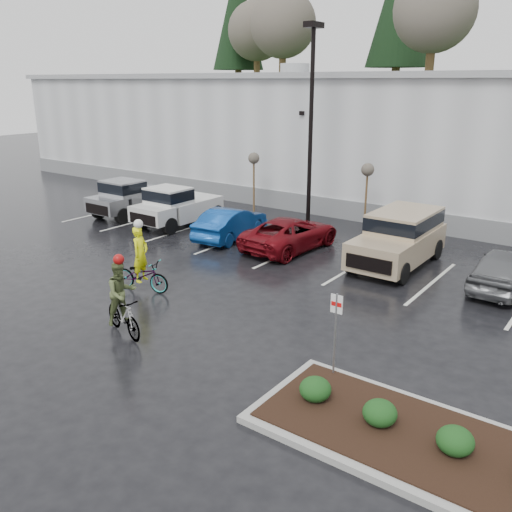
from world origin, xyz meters
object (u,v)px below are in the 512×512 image
Objects in this scene: fire_lane_sign at (336,326)px; sapling_mid at (367,173)px; lamppost at (311,106)px; cyclist_olive at (122,306)px; car_red at (291,233)px; suv_tan at (398,240)px; car_grey at (505,269)px; sapling_west at (254,161)px; pickup_white at (182,204)px; pickup_silver at (137,196)px; cyclist_hivis at (141,269)px; car_blue at (231,223)px.

sapling_mid is at bearing 112.49° from fire_lane_sign.
cyclist_olive is at bearing -81.75° from lamppost.
car_red is 0.96× the size of suv_tan.
car_red is 2.06× the size of cyclist_olive.
car_red is 8.36m from car_grey.
car_grey is (13.61, -4.10, -2.01)m from sapling_west.
sapling_mid is at bearing 27.77° from pickup_white.
sapling_mid reaches higher than pickup_silver.
cyclist_hivis is at bearing 81.39° from car_red.
pickup_silver is at bearing -179.34° from suv_tan.
cyclist_hivis reaches higher than fire_lane_sign.
pickup_white is (-13.15, 8.66, -0.43)m from fire_lane_sign.
sapling_mid is 6.71m from car_blue.
pickup_white is at bearing -0.62° from pickup_silver.
pickup_silver is (-4.67, -4.10, -1.75)m from sapling_west.
fire_lane_sign reaches higher than pickup_silver.
cyclist_olive is at bearing -110.50° from suv_tan.
suv_tan is at bearing 1.04° from pickup_white.
pickup_silver is at bearing 152.15° from fire_lane_sign.
cyclist_hivis reaches higher than cyclist_olive.
car_blue is 10.05m from cyclist_olive.
sapling_mid is 0.66× the size of car_red.
sapling_west is 0.76× the size of car_grey.
car_red is (1.26, -3.52, -5.01)m from lamppost.
fire_lane_sign is (7.80, -11.80, -4.28)m from lamppost.
sapling_west is 4.69m from pickup_white.
pickup_white is 1.24× the size of car_grey.
car_blue is at bearing 35.92° from cyclist_olive.
sapling_mid is 12.02m from pickup_silver.
pickup_white is 12.33m from cyclist_olive.
sapling_west is 1.45× the size of fire_lane_sign.
pickup_silver is 6.92m from car_blue.
car_blue is (2.22, -4.75, -2.02)m from sapling_west.
car_grey is at bearing 175.77° from car_blue.
cyclist_olive is at bearing 97.06° from car_red.
car_red is at bearing -3.33° from pickup_white.
cyclist_hivis is (-0.20, -10.50, -4.92)m from lamppost.
lamppost is at bearing -17.51° from car_grey.
sapling_mid is 5.35m from suv_tan.
cyclist_hivis is at bearing 53.35° from cyclist_olive.
sapling_west is 17.46m from fire_lane_sign.
car_blue is at bearing -64.95° from sapling_west.
sapling_west reaches higher than cyclist_hivis.
pickup_silver is 2.10× the size of cyclist_hivis.
car_blue is (3.58, -0.62, -0.28)m from pickup_white.
cyclist_olive reaches higher than car_red.
pickup_silver and pickup_white have the same top height.
sapling_west is at bearing -37.48° from car_red.
suv_tan is at bearing 0.66° from pickup_silver.
sapling_mid reaches higher than cyclist_olive.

